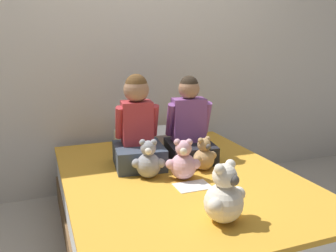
% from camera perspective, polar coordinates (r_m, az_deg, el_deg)
% --- Properties ---
extents(ground_plane, '(14.00, 14.00, 0.00)m').
position_cam_1_polar(ground_plane, '(2.53, 1.77, -17.70)').
color(ground_plane, '#B2A899').
extents(wall_behind_bed, '(8.00, 0.06, 2.50)m').
position_cam_1_polar(wall_behind_bed, '(3.15, -5.48, 12.42)').
color(wall_behind_bed, beige).
rests_on(wall_behind_bed, ground_plane).
extents(bed, '(1.46, 1.86, 0.47)m').
position_cam_1_polar(bed, '(2.42, 1.81, -13.05)').
color(bed, brown).
rests_on(bed, ground_plane).
extents(child_on_left, '(0.37, 0.39, 0.63)m').
position_cam_1_polar(child_on_left, '(2.45, -4.88, -0.65)').
color(child_on_left, '#384251').
rests_on(child_on_left, bed).
extents(child_on_right, '(0.37, 0.40, 0.61)m').
position_cam_1_polar(child_on_right, '(2.58, 3.44, -0.35)').
color(child_on_right, black).
rests_on(child_on_right, bed).
extents(teddy_bear_held_by_left_child, '(0.20, 0.16, 0.25)m').
position_cam_1_polar(teddy_bear_held_by_left_child, '(2.26, -3.15, -5.71)').
color(teddy_bear_held_by_left_child, '#939399').
rests_on(teddy_bear_held_by_left_child, bed).
extents(teddy_bear_held_by_right_child, '(0.19, 0.14, 0.23)m').
position_cam_1_polar(teddy_bear_held_by_right_child, '(2.40, 5.78, -4.82)').
color(teddy_bear_held_by_right_child, tan).
rests_on(teddy_bear_held_by_right_child, bed).
extents(teddy_bear_between_children, '(0.21, 0.16, 0.26)m').
position_cam_1_polar(teddy_bear_between_children, '(2.23, 2.42, -5.84)').
color(teddy_bear_between_children, '#DBA3B2').
rests_on(teddy_bear_between_children, bed).
extents(teddy_bear_at_foot_of_bed, '(0.24, 0.19, 0.30)m').
position_cam_1_polar(teddy_bear_at_foot_of_bed, '(1.75, 9.00, -11.16)').
color(teddy_bear_at_foot_of_bed, silver).
rests_on(teddy_bear_at_foot_of_bed, bed).
extents(pillow_at_headboard, '(0.47, 0.32, 0.11)m').
position_cam_1_polar(pillow_at_headboard, '(2.97, -3.61, -1.91)').
color(pillow_at_headboard, white).
rests_on(pillow_at_headboard, bed).
extents(sign_card, '(0.21, 0.15, 0.00)m').
position_cam_1_polar(sign_card, '(2.16, 3.97, -9.59)').
color(sign_card, white).
rests_on(sign_card, bed).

